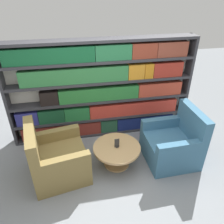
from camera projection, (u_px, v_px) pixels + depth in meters
ground_plane at (115, 176)px, 3.61m from camera, size 14.00×14.00×0.00m
bookshelf at (103, 91)px, 4.21m from camera, size 3.51×0.30×1.94m
armchair_left at (57, 159)px, 3.48m from camera, size 0.97×0.98×0.97m
armchair_right at (173, 144)px, 3.82m from camera, size 0.86×0.86×0.97m
coffee_table at (117, 152)px, 3.72m from camera, size 0.80×0.80×0.38m
table_sign at (117, 144)px, 3.63m from camera, size 0.08×0.06×0.16m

